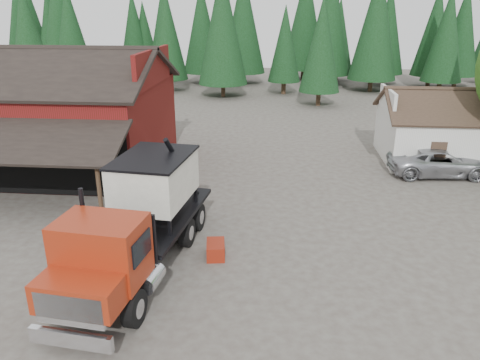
{
  "coord_description": "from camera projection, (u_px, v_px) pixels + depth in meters",
  "views": [
    {
      "loc": [
        2.45,
        -16.72,
        9.28
      ],
      "look_at": [
        0.63,
        3.28,
        1.8
      ],
      "focal_mm": 35.0,
      "sensor_mm": 36.0,
      "label": 1
    }
  ],
  "objects": [
    {
      "name": "near_pine_a",
      "position": [
        29.0,
        38.0,
        44.82
      ],
      "size": [
        4.4,
        4.4,
        11.4
      ],
      "color": "#382619",
      "rests_on": "ground"
    },
    {
      "name": "silver_car",
      "position": [
        439.0,
        162.0,
        27.12
      ],
      "size": [
        5.91,
        3.04,
        1.6
      ],
      "primitive_type": "imported",
      "rotation": [
        0.0,
        0.0,
        1.64
      ],
      "color": "#ADAEB5",
      "rests_on": "ground"
    },
    {
      "name": "red_barn",
      "position": [
        59.0,
        122.0,
        28.29
      ],
      "size": [
        12.8,
        13.63,
        7.18
      ],
      "color": "maroon",
      "rests_on": "ground"
    },
    {
      "name": "ground",
      "position": [
        217.0,
        249.0,
        19.05
      ],
      "size": [
        120.0,
        120.0,
        0.0
      ],
      "primitive_type": "plane",
      "color": "#4A423A",
      "rests_on": "ground"
    },
    {
      "name": "farmhouse",
      "position": [
        449.0,
        135.0,
        29.5
      ],
      "size": [
        8.6,
        6.42,
        4.65
      ],
      "color": "silver",
      "rests_on": "ground"
    },
    {
      "name": "equip_box",
      "position": [
        216.0,
        250.0,
        18.37
      ],
      "size": [
        0.85,
        1.19,
        0.6
      ],
      "primitive_type": "cube",
      "rotation": [
        0.0,
        0.0,
        0.14
      ],
      "color": "maroon",
      "rests_on": "ground"
    },
    {
      "name": "conifer_backdrop",
      "position": [
        263.0,
        85.0,
        58.25
      ],
      "size": [
        76.0,
        16.0,
        16.0
      ],
      "primitive_type": null,
      "color": "black",
      "rests_on": "ground"
    },
    {
      "name": "near_pine_b",
      "position": [
        321.0,
        44.0,
        44.49
      ],
      "size": [
        3.96,
        3.96,
        10.4
      ],
      "color": "#382619",
      "rests_on": "ground"
    },
    {
      "name": "feed_truck",
      "position": [
        139.0,
        216.0,
        17.03
      ],
      "size": [
        3.76,
        10.17,
        4.48
      ],
      "rotation": [
        0.0,
        0.0,
        -0.12
      ],
      "color": "black",
      "rests_on": "ground"
    },
    {
      "name": "near_pine_d",
      "position": [
        222.0,
        25.0,
        48.54
      ],
      "size": [
        5.28,
        5.28,
        13.4
      ],
      "color": "#382619",
      "rests_on": "ground"
    }
  ]
}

